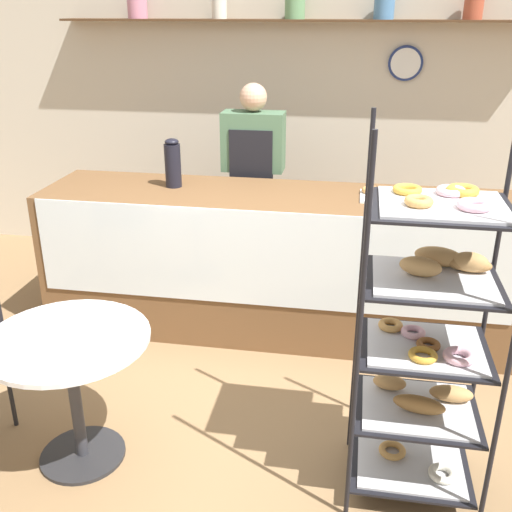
{
  "coord_description": "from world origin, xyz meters",
  "views": [
    {
      "loc": [
        0.54,
        -2.69,
        2.16
      ],
      "look_at": [
        0.0,
        0.39,
        0.85
      ],
      "focal_mm": 42.0,
      "sensor_mm": 36.0,
      "label": 1
    }
  ],
  "objects_px": {
    "person_worker": "(253,185)",
    "pastry_rack": "(428,336)",
    "coffee_carafe": "(173,163)",
    "donut_tray_counter": "(395,196)",
    "cafe_table": "(71,367)"
  },
  "relations": [
    {
      "from": "pastry_rack",
      "to": "cafe_table",
      "type": "bearing_deg",
      "value": -176.57
    },
    {
      "from": "pastry_rack",
      "to": "cafe_table",
      "type": "distance_m",
      "value": 1.69
    },
    {
      "from": "cafe_table",
      "to": "donut_tray_counter",
      "type": "xyz_separation_m",
      "value": [
        1.56,
        1.56,
        0.48
      ]
    },
    {
      "from": "coffee_carafe",
      "to": "donut_tray_counter",
      "type": "xyz_separation_m",
      "value": [
        1.5,
        -0.03,
        -0.15
      ]
    },
    {
      "from": "coffee_carafe",
      "to": "donut_tray_counter",
      "type": "height_order",
      "value": "coffee_carafe"
    },
    {
      "from": "person_worker",
      "to": "cafe_table",
      "type": "relative_size",
      "value": 2.1
    },
    {
      "from": "donut_tray_counter",
      "to": "person_worker",
      "type": "bearing_deg",
      "value": 152.45
    },
    {
      "from": "cafe_table",
      "to": "donut_tray_counter",
      "type": "relative_size",
      "value": 1.8
    },
    {
      "from": "pastry_rack",
      "to": "coffee_carafe",
      "type": "relative_size",
      "value": 5.28
    },
    {
      "from": "cafe_table",
      "to": "donut_tray_counter",
      "type": "height_order",
      "value": "donut_tray_counter"
    },
    {
      "from": "person_worker",
      "to": "cafe_table",
      "type": "xyz_separation_m",
      "value": [
        -0.53,
        -2.1,
        -0.36
      ]
    },
    {
      "from": "person_worker",
      "to": "pastry_rack",
      "type": "bearing_deg",
      "value": -60.39
    },
    {
      "from": "pastry_rack",
      "to": "coffee_carafe",
      "type": "bearing_deg",
      "value": 137.19
    },
    {
      "from": "coffee_carafe",
      "to": "donut_tray_counter",
      "type": "bearing_deg",
      "value": -1.02
    },
    {
      "from": "person_worker",
      "to": "donut_tray_counter",
      "type": "height_order",
      "value": "person_worker"
    }
  ]
}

